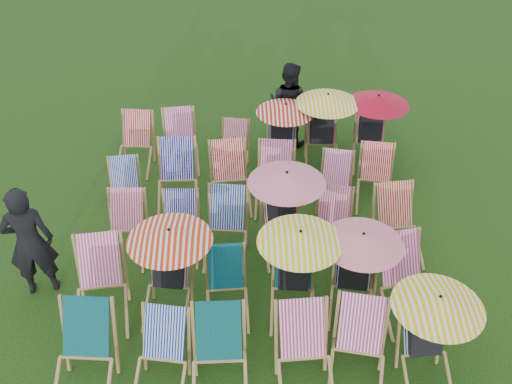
{
  "coord_description": "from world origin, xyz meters",
  "views": [
    {
      "loc": [
        -0.16,
        -6.28,
        5.91
      ],
      "look_at": [
        0.0,
        0.33,
        0.9
      ],
      "focal_mm": 40.0,
      "sensor_mm": 36.0,
      "label": 1
    }
  ],
  "objects_px": {
    "deckchair_5": "(430,338)",
    "deckchair_29": "(372,129)",
    "person_left": "(29,242)",
    "person_rear": "(289,103)",
    "deckchair_0": "(82,358)"
  },
  "relations": [
    {
      "from": "deckchair_5",
      "to": "deckchair_29",
      "type": "height_order",
      "value": "deckchair_29"
    },
    {
      "from": "deckchair_5",
      "to": "person_left",
      "type": "relative_size",
      "value": 0.71
    },
    {
      "from": "deckchair_29",
      "to": "person_rear",
      "type": "height_order",
      "value": "person_rear"
    },
    {
      "from": "deckchair_29",
      "to": "deckchair_0",
      "type": "bearing_deg",
      "value": -125.07
    },
    {
      "from": "person_left",
      "to": "person_rear",
      "type": "distance_m",
      "value": 5.31
    },
    {
      "from": "deckchair_0",
      "to": "deckchair_5",
      "type": "bearing_deg",
      "value": 5.67
    },
    {
      "from": "deckchair_0",
      "to": "person_left",
      "type": "distance_m",
      "value": 1.89
    },
    {
      "from": "deckchair_0",
      "to": "deckchair_5",
      "type": "xyz_separation_m",
      "value": [
        3.97,
        0.08,
        0.13
      ]
    },
    {
      "from": "deckchair_29",
      "to": "person_rear",
      "type": "xyz_separation_m",
      "value": [
        -1.45,
        0.76,
        0.12
      ]
    },
    {
      "from": "deckchair_5",
      "to": "person_left",
      "type": "xyz_separation_m",
      "value": [
        -4.93,
        1.51,
        0.22
      ]
    },
    {
      "from": "deckchair_0",
      "to": "person_rear",
      "type": "relative_size",
      "value": 0.64
    },
    {
      "from": "deckchair_0",
      "to": "person_left",
      "type": "relative_size",
      "value": 0.6
    },
    {
      "from": "deckchair_5",
      "to": "deckchair_29",
      "type": "bearing_deg",
      "value": 82.38
    },
    {
      "from": "deckchair_0",
      "to": "person_rear",
      "type": "distance_m",
      "value": 6.06
    },
    {
      "from": "deckchair_5",
      "to": "person_rear",
      "type": "distance_m",
      "value": 5.48
    }
  ]
}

